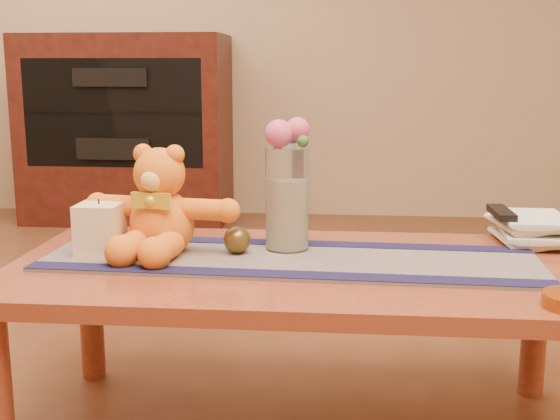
# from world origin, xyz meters

# --- Properties ---
(coffee_table_top) EXTENTS (1.40, 0.70, 0.04)m
(coffee_table_top) POSITION_xyz_m (0.00, 0.00, 0.43)
(coffee_table_top) COLOR maroon
(coffee_table_top) RESTS_ON floor
(table_leg_bl) EXTENTS (0.07, 0.07, 0.41)m
(table_leg_bl) POSITION_xyz_m (-0.64, 0.29, 0.21)
(table_leg_bl) COLOR maroon
(table_leg_bl) RESTS_ON floor
(table_leg_br) EXTENTS (0.07, 0.07, 0.41)m
(table_leg_br) POSITION_xyz_m (0.64, 0.29, 0.21)
(table_leg_br) COLOR maroon
(table_leg_br) RESTS_ON floor
(persian_runner) EXTENTS (1.21, 0.39, 0.01)m
(persian_runner) POSITION_xyz_m (-0.03, 0.02, 0.45)
(persian_runner) COLOR #16193F
(persian_runner) RESTS_ON coffee_table_top
(runner_border_near) EXTENTS (1.20, 0.10, 0.00)m
(runner_border_near) POSITION_xyz_m (-0.03, -0.13, 0.46)
(runner_border_near) COLOR #141236
(runner_border_near) RESTS_ON persian_runner
(runner_border_far) EXTENTS (1.20, 0.10, 0.00)m
(runner_border_far) POSITION_xyz_m (-0.02, 0.16, 0.46)
(runner_border_far) COLOR #141236
(runner_border_far) RESTS_ON persian_runner
(teddy_bear) EXTENTS (0.42, 0.36, 0.25)m
(teddy_bear) POSITION_xyz_m (-0.35, 0.05, 0.59)
(teddy_bear) COLOR orange
(teddy_bear) RESTS_ON persian_runner
(pillar_candle) EXTENTS (0.11, 0.11, 0.13)m
(pillar_candle) POSITION_xyz_m (-0.50, 0.01, 0.52)
(pillar_candle) COLOR beige
(pillar_candle) RESTS_ON persian_runner
(candle_wick) EXTENTS (0.00, 0.00, 0.01)m
(candle_wick) POSITION_xyz_m (-0.50, 0.01, 0.59)
(candle_wick) COLOR black
(candle_wick) RESTS_ON pillar_candle
(glass_vase) EXTENTS (0.11, 0.11, 0.26)m
(glass_vase) POSITION_xyz_m (-0.04, 0.11, 0.59)
(glass_vase) COLOR silver
(glass_vase) RESTS_ON persian_runner
(potpourri_fill) EXTENTS (0.09, 0.09, 0.18)m
(potpourri_fill) POSITION_xyz_m (-0.04, 0.11, 0.55)
(potpourri_fill) COLOR beige
(potpourri_fill) RESTS_ON glass_vase
(rose_left) EXTENTS (0.07, 0.07, 0.07)m
(rose_left) POSITION_xyz_m (-0.06, 0.10, 0.75)
(rose_left) COLOR #D84C77
(rose_left) RESTS_ON glass_vase
(rose_right) EXTENTS (0.06, 0.06, 0.06)m
(rose_right) POSITION_xyz_m (-0.02, 0.11, 0.76)
(rose_right) COLOR #D84C77
(rose_right) RESTS_ON glass_vase
(blue_flower_back) EXTENTS (0.04, 0.04, 0.04)m
(blue_flower_back) POSITION_xyz_m (-0.03, 0.14, 0.75)
(blue_flower_back) COLOR #546EB6
(blue_flower_back) RESTS_ON glass_vase
(blue_flower_side) EXTENTS (0.04, 0.04, 0.04)m
(blue_flower_side) POSITION_xyz_m (-0.07, 0.13, 0.74)
(blue_flower_side) COLOR #546EB6
(blue_flower_side) RESTS_ON glass_vase
(leaf_sprig) EXTENTS (0.03, 0.03, 0.03)m
(leaf_sprig) POSITION_xyz_m (-0.00, 0.09, 0.74)
(leaf_sprig) COLOR #33662D
(leaf_sprig) RESTS_ON glass_vase
(bronze_ball) EXTENTS (0.09, 0.09, 0.07)m
(bronze_ball) POSITION_xyz_m (-0.16, 0.05, 0.49)
(bronze_ball) COLOR #53401B
(bronze_ball) RESTS_ON persian_runner
(book_bottom) EXTENTS (0.18, 0.24, 0.02)m
(book_bottom) POSITION_xyz_m (0.52, 0.25, 0.46)
(book_bottom) COLOR beige
(book_bottom) RESTS_ON coffee_table_top
(book_lower) EXTENTS (0.18, 0.23, 0.02)m
(book_lower) POSITION_xyz_m (0.52, 0.25, 0.48)
(book_lower) COLOR beige
(book_lower) RESTS_ON book_bottom
(book_upper) EXTENTS (0.19, 0.24, 0.02)m
(book_upper) POSITION_xyz_m (0.51, 0.25, 0.50)
(book_upper) COLOR beige
(book_upper) RESTS_ON book_lower
(book_top) EXTENTS (0.17, 0.23, 0.02)m
(book_top) POSITION_xyz_m (0.52, 0.25, 0.52)
(book_top) COLOR beige
(book_top) RESTS_ON book_upper
(tv_remote) EXTENTS (0.05, 0.16, 0.02)m
(tv_remote) POSITION_xyz_m (0.52, 0.24, 0.54)
(tv_remote) COLOR black
(tv_remote) RESTS_ON book_top
(media_cabinet) EXTENTS (1.20, 0.50, 1.10)m
(media_cabinet) POSITION_xyz_m (-1.20, 2.48, 0.55)
(media_cabinet) COLOR black
(media_cabinet) RESTS_ON floor
(cabinet_cavity) EXTENTS (1.02, 0.03, 0.61)m
(cabinet_cavity) POSITION_xyz_m (-1.20, 2.25, 0.66)
(cabinet_cavity) COLOR black
(cabinet_cavity) RESTS_ON media_cabinet
(cabinet_shelf) EXTENTS (1.02, 0.20, 0.02)m
(cabinet_shelf) POSITION_xyz_m (-1.20, 2.33, 0.66)
(cabinet_shelf) COLOR black
(cabinet_shelf) RESTS_ON media_cabinet
(stereo_upper) EXTENTS (0.42, 0.28, 0.10)m
(stereo_upper) POSITION_xyz_m (-1.20, 2.35, 0.86)
(stereo_upper) COLOR black
(stereo_upper) RESTS_ON media_cabinet
(stereo_lower) EXTENTS (0.42, 0.28, 0.12)m
(stereo_lower) POSITION_xyz_m (-1.20, 2.35, 0.46)
(stereo_lower) COLOR black
(stereo_lower) RESTS_ON media_cabinet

